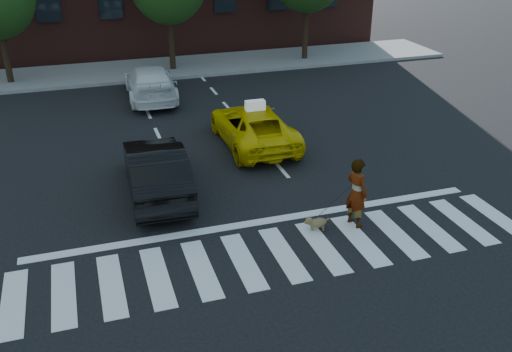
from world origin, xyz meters
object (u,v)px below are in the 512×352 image
at_px(white_suv, 150,83).
at_px(dog, 316,222).
at_px(black_sedan, 156,170).
at_px(taxi, 253,126).
at_px(woman, 357,193).

distance_m(white_suv, dog, 12.43).
bearing_deg(black_sedan, taxi, -142.28).
relative_size(black_sedan, white_suv, 0.94).
height_order(taxi, white_suv, white_suv).
height_order(black_sedan, woman, woman).
xyz_separation_m(black_sedan, woman, (4.55, -3.33, 0.18)).
bearing_deg(woman, black_sedan, 37.26).
distance_m(white_suv, woman, 12.71).
xyz_separation_m(taxi, white_suv, (-2.59, 6.22, 0.04)).
bearing_deg(dog, taxi, 98.73).
relative_size(white_suv, woman, 2.60).
xyz_separation_m(taxi, dog, (-0.24, -5.97, -0.44)).
bearing_deg(taxi, woman, 97.83).
xyz_separation_m(black_sedan, white_suv, (1.14, 8.92, -0.05)).
height_order(taxi, black_sedan, black_sedan).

